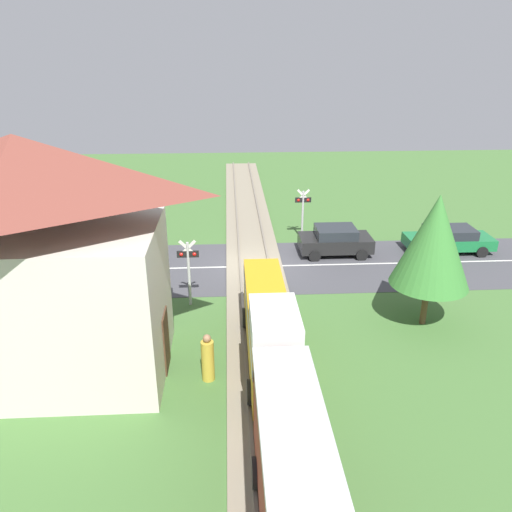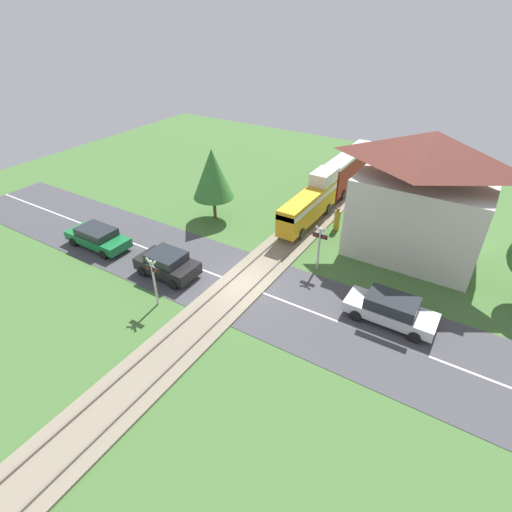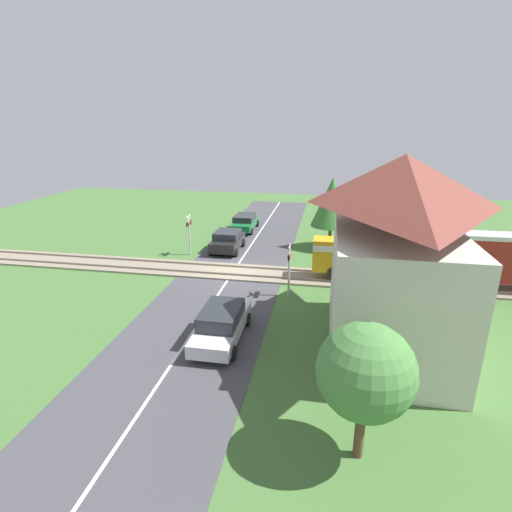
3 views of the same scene
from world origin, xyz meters
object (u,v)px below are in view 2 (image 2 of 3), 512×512
crossing_signal_east_approach (319,242)px  station_building (421,200)px  crossing_signal_west_approach (153,276)px  train (333,182)px  car_behind_queue (98,237)px  pedestrian_by_station (337,220)px  car_near_crossing (167,263)px  car_far_side (391,309)px

crossing_signal_east_approach → station_building: (4.30, 4.56, 1.99)m
crossing_signal_west_approach → train: bearing=80.0°
car_behind_queue → crossing_signal_east_approach: (13.42, 5.26, 1.17)m
pedestrian_by_station → car_near_crossing: bearing=-121.0°
car_behind_queue → car_near_crossing: bearing=-0.0°
car_far_side → car_behind_queue: 18.73m
car_near_crossing → crossing_signal_west_approach: bearing=-59.3°
station_building → pedestrian_by_station: bearing=171.9°
car_far_side → crossing_signal_west_approach: (-10.96, -5.26, 1.12)m
train → car_far_side: bearing=-54.8°
train → car_behind_queue: 17.73m
car_near_crossing → crossing_signal_east_approach: crossing_signal_east_approach is taller
car_far_side → station_building: 7.65m
crossing_signal_east_approach → car_behind_queue: bearing=-158.6°
car_near_crossing → car_far_side: (12.37, 2.88, -0.02)m
crossing_signal_east_approach → car_near_crossing: bearing=-144.2°
car_near_crossing → car_behind_queue: bearing=180.0°
car_behind_queue → station_building: 20.51m
crossing_signal_east_approach → pedestrian_by_station: crossing_signal_east_approach is taller
car_far_side → pedestrian_by_station: 9.76m
train → car_behind_queue: (-10.48, -14.26, -1.14)m
car_behind_queue → crossing_signal_east_approach: bearing=21.4°
car_far_side → crossing_signal_west_approach: bearing=-154.3°
crossing_signal_east_approach → pedestrian_by_station: bearing=100.0°
crossing_signal_west_approach → station_building: (10.17, 12.21, 1.99)m
car_behind_queue → crossing_signal_west_approach: 8.00m
car_behind_queue → pedestrian_by_station: 16.36m
car_behind_queue → station_building: station_building is taller
crossing_signal_east_approach → pedestrian_by_station: (-0.93, 5.30, -1.12)m
train → crossing_signal_west_approach: bearing=-100.0°
pedestrian_by_station → car_far_side: bearing=-51.9°
car_near_crossing → pedestrian_by_station: 12.33m
crossing_signal_west_approach → station_building: station_building is taller
train → crossing_signal_west_approach: (-2.94, -16.64, 0.03)m
train → crossing_signal_west_approach: 16.90m
car_near_crossing → car_far_side: 12.70m
crossing_signal_west_approach → car_behind_queue: bearing=162.5°
train → crossing_signal_east_approach: bearing=-71.9°
crossing_signal_east_approach → station_building: station_building is taller
pedestrian_by_station → train: bearing=118.5°
station_building → pedestrian_by_station: station_building is taller
station_building → pedestrian_by_station: 6.13m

